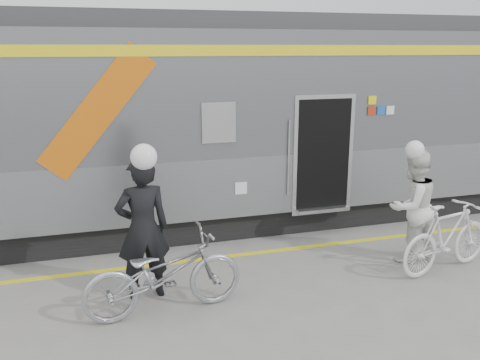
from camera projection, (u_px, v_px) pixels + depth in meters
name	position (u px, v px, depth m)	size (l,w,h in m)	color
ground	(294.00, 314.00, 6.87)	(90.00, 90.00, 0.00)	slate
train	(191.00, 122.00, 10.09)	(24.00, 3.17, 4.10)	black
safety_strip	(247.00, 254.00, 8.87)	(24.00, 0.12, 0.01)	yellow
man	(143.00, 229.00, 7.12)	(0.75, 0.49, 2.07)	black
bicycle_left	(164.00, 274.00, 6.78)	(0.76, 2.17, 1.14)	#9D9EA4
woman	(412.00, 206.00, 8.42)	(0.92, 0.71, 1.89)	white
bicycle_right	(447.00, 237.00, 8.08)	(0.54, 1.90, 1.14)	silver
helmet_man	(138.00, 144.00, 6.81)	(0.36, 0.36, 0.36)	white
helmet_woman	(418.00, 141.00, 8.14)	(0.30, 0.30, 0.30)	white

